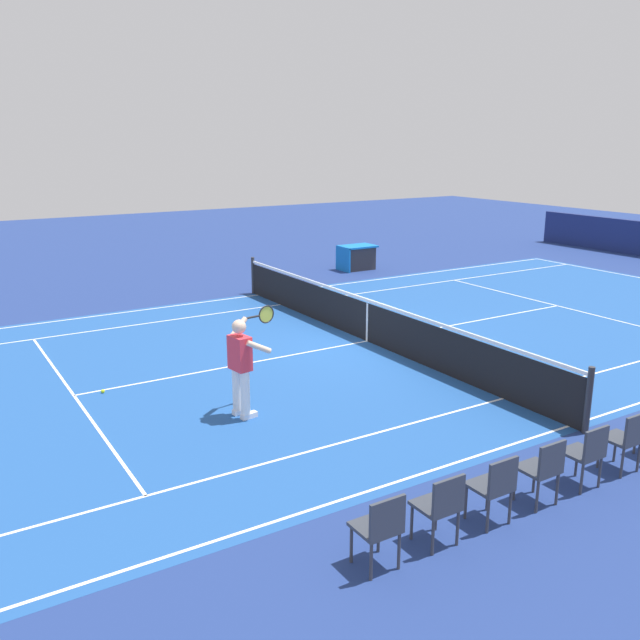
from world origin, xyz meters
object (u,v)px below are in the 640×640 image
object	(u,v)px
spectator_chair_6	(380,526)
spectator_chair_2	(587,451)
spectator_chair_3	(543,467)
tennis_player_near	(242,362)
spectator_chair_1	(627,437)
spectator_chair_4	(495,485)
spectator_chair_5	(441,504)
equipment_cart_tarped	(357,257)
tennis_net	(368,320)
tennis_ball	(103,391)

from	to	relation	value
spectator_chair_6	spectator_chair_2	bearing A→B (deg)	180.00
spectator_chair_6	spectator_chair_3	bearing A→B (deg)	180.00
tennis_player_near	spectator_chair_3	xyz separation A→B (m)	(-1.93, 4.48, -0.41)
spectator_chair_1	spectator_chair_4	distance (m)	2.48
spectator_chair_1	spectator_chair_2	size ratio (longest dim) A/B	1.00
spectator_chair_5	equipment_cart_tarped	size ratio (longest dim) A/B	0.70
tennis_player_near	spectator_chair_1	distance (m)	5.75
spectator_chair_2	spectator_chair_3	bearing A→B (deg)	0.00
equipment_cart_tarped	spectator_chair_1	bearing A→B (deg)	69.20
tennis_net	spectator_chair_2	world-z (taller)	tennis_net
spectator_chair_3	equipment_cart_tarped	xyz separation A→B (m)	(-7.05, -14.21, -0.08)
tennis_player_near	spectator_chair_3	distance (m)	4.90
spectator_chair_4	spectator_chair_5	size ratio (longest dim) A/B	1.00
tennis_player_near	spectator_chair_5	distance (m)	4.51
spectator_chair_6	spectator_chair_5	bearing A→B (deg)	180.00
tennis_player_near	tennis_net	bearing A→B (deg)	-150.29
tennis_ball	tennis_player_near	bearing A→B (deg)	126.72
tennis_ball	spectator_chair_4	xyz separation A→B (m)	(-2.81, 6.76, 0.49)
spectator_chair_4	spectator_chair_5	bearing A→B (deg)	0.00
tennis_net	equipment_cart_tarped	world-z (taller)	tennis_net
tennis_ball	spectator_chair_5	bearing A→B (deg)	106.33
spectator_chair_5	spectator_chair_6	size ratio (longest dim) A/B	1.00
tennis_player_near	spectator_chair_6	distance (m)	4.53
tennis_net	spectator_chair_2	size ratio (longest dim) A/B	13.30
spectator_chair_2	spectator_chair_1	bearing A→B (deg)	180.00
tennis_net	spectator_chair_6	xyz separation A→B (m)	(4.77, 6.89, 0.03)
tennis_player_near	equipment_cart_tarped	world-z (taller)	tennis_player_near
tennis_net	tennis_player_near	size ratio (longest dim) A/B	6.89
tennis_net	spectator_chair_3	bearing A→B (deg)	71.60
tennis_net	spectator_chair_6	world-z (taller)	tennis_net
tennis_player_near	equipment_cart_tarped	size ratio (longest dim) A/B	1.36
spectator_chair_3	tennis_player_near	bearing A→B (deg)	-66.66
spectator_chair_6	tennis_net	bearing A→B (deg)	-124.67
spectator_chair_2	equipment_cart_tarped	world-z (taller)	spectator_chair_2
spectator_chair_2	spectator_chair_5	world-z (taller)	same
tennis_ball	spectator_chair_6	distance (m)	6.87
tennis_net	tennis_ball	world-z (taller)	tennis_net
spectator_chair_1	spectator_chair_3	distance (m)	1.65
spectator_chair_3	spectator_chair_4	world-z (taller)	same
spectator_chair_4	spectator_chair_6	distance (m)	1.65
tennis_ball	spectator_chair_1	bearing A→B (deg)	128.01
spectator_chair_3	spectator_chair_1	bearing A→B (deg)	180.00
equipment_cart_tarped	tennis_ball	bearing A→B (deg)	34.90
tennis_player_near	spectator_chair_2	world-z (taller)	tennis_player_near
spectator_chair_4	spectator_chair_2	bearing A→B (deg)	180.00
spectator_chair_3	equipment_cart_tarped	bearing A→B (deg)	-116.38
spectator_chair_5	spectator_chair_6	world-z (taller)	same
spectator_chair_6	equipment_cart_tarped	world-z (taller)	spectator_chair_6
tennis_net	spectator_chair_6	bearing A→B (deg)	55.33
tennis_net	spectator_chair_5	world-z (taller)	tennis_net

